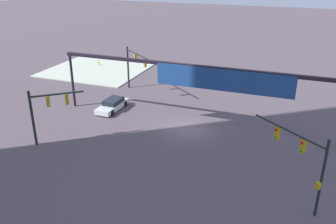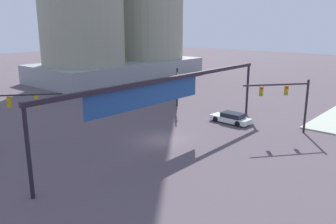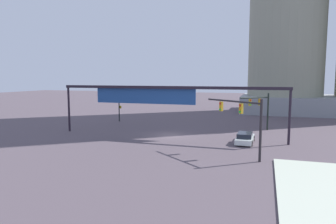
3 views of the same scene
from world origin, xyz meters
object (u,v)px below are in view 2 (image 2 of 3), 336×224
traffic_signal_opposite_side (177,82)px  sedan_car_approaching (231,118)px  traffic_signal_near_corner (9,108)px  traffic_signal_cross_street (289,96)px

traffic_signal_opposite_side → sedan_car_approaching: bearing=40.1°
traffic_signal_opposite_side → sedan_car_approaching: 9.71m
traffic_signal_opposite_side → traffic_signal_near_corner: bearing=-43.8°
traffic_signal_cross_street → sedan_car_approaching: bearing=-49.3°
traffic_signal_near_corner → sedan_car_approaching: (20.17, -10.38, -3.21)m
traffic_signal_near_corner → traffic_signal_cross_street: 26.34m
traffic_signal_near_corner → traffic_signal_cross_street: bearing=-0.3°
traffic_signal_opposite_side → traffic_signal_cross_street: 15.53m
traffic_signal_near_corner → sedan_car_approaching: 22.91m
traffic_signal_cross_street → sedan_car_approaching: size_ratio=1.17×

